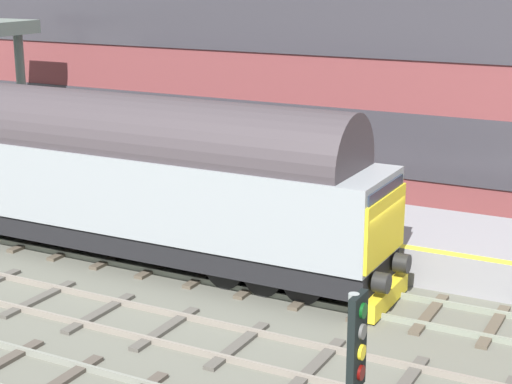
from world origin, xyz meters
TOP-DOWN VIEW (x-y plane):
  - ground_plane at (0.00, 0.00)m, footprint 140.00×140.00m
  - track_main at (0.00, 0.00)m, footprint 2.50×60.00m
  - track_adjacent_west at (-3.59, -0.00)m, footprint 2.50×60.00m
  - station_platform at (3.60, 0.00)m, footprint 4.00×44.00m
  - station_building at (11.20, 3.78)m, footprint 5.63×42.86m
  - diesel_locomotive at (0.00, 8.40)m, footprint 2.74×19.38m

SIDE VIEW (x-z plane):
  - ground_plane at x=0.00m, z-range 0.00..0.00m
  - track_main at x=0.00m, z-range -0.02..0.13m
  - track_adjacent_west at x=-3.59m, z-range -0.02..0.13m
  - station_platform at x=3.60m, z-range 0.00..1.01m
  - diesel_locomotive at x=0.00m, z-range 0.15..4.83m
  - station_building at x=11.20m, z-range 0.00..11.90m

